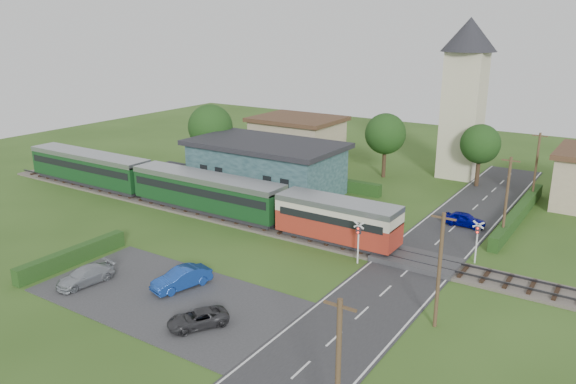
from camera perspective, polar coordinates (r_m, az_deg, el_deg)
The scene contains 31 objects.
ground at distance 45.19m, azimuth -0.01°, elevation -5.25°, with size 120.00×120.00×0.00m, color #2D4C19.
railway_track at distance 46.72m, azimuth 1.34°, elevation -4.36°, with size 76.00×3.20×0.49m.
road at distance 41.00m, azimuth 11.87°, elevation -7.99°, with size 6.00×70.00×0.05m, color #28282B.
car_park at distance 37.63m, azimuth -12.25°, elevation -10.34°, with size 17.00×9.00×0.08m, color #333335.
crossing_deck at distance 42.64m, azimuth 12.89°, elevation -6.77°, with size 6.20×3.40×0.45m, color #333335.
platform at distance 54.65m, azimuth -5.78°, elevation -1.13°, with size 30.00×3.00×0.45m, color gray.
equipment_hut at distance 59.41m, azimuth -11.84°, elevation 1.59°, with size 2.30×2.30×2.55m.
station_building at distance 58.39m, azimuth -2.28°, elevation 2.63°, with size 16.00×9.00×5.30m.
train at distance 53.99m, azimuth -10.80°, elevation 0.59°, with size 43.20×2.90×3.40m.
church_tower at distance 65.87m, azimuth 17.56°, elevation 10.16°, with size 6.00×6.00×17.60m.
house_west at distance 72.43m, azimuth 0.95°, elevation 5.51°, with size 10.80×8.80×5.50m.
hedge_carpark at distance 44.20m, azimuth -21.06°, elevation -6.12°, with size 0.80×9.00×1.20m, color #193814.
hedge_roadside at distance 54.28m, azimuth 22.38°, elevation -2.06°, with size 0.80×18.00×1.20m, color #193814.
hedge_station at distance 62.50m, azimuth 0.14°, elevation 1.66°, with size 22.00×0.80×1.30m, color #193814.
tree_a at distance 66.22m, azimuth -7.88°, elevation 6.56°, with size 5.20×5.20×8.00m.
tree_b at distance 64.28m, azimuth 9.87°, elevation 5.83°, with size 4.60×4.60×7.34m.
tree_c at distance 63.06m, azimuth 18.95°, elevation 4.62°, with size 4.20×4.20×6.78m.
utility_pole_a at distance 23.33m, azimuth 5.09°, elevation -18.14°, with size 1.40×0.22×7.00m.
utility_pole_b at distance 33.11m, azimuth 15.12°, elevation -7.58°, with size 1.40×0.22×7.00m.
utility_pole_c at distance 47.75m, azimuth 21.31°, elevation -0.61°, with size 1.40×0.22×7.00m.
utility_pole_d at distance 59.19m, azimuth 23.88°, elevation 2.31°, with size 1.40×0.22×7.00m.
crossing_signal_near at distance 41.14m, azimuth 7.17°, elevation -4.46°, with size 0.84×0.28×3.28m.
crossing_signal_far at distance 43.13m, azimuth 18.67°, elevation -4.24°, with size 0.84×0.28×3.28m.
streetlamp_west at distance 72.42m, azimuth -5.89°, elevation 5.62°, with size 0.30×0.30×5.15m.
streetlamp_east at distance 63.93m, azimuth 26.20°, elevation 2.47°, with size 0.30×0.30×5.15m.
car_on_road at distance 51.02m, azimuth 17.49°, elevation -2.66°, with size 1.42×3.54×1.20m, color #02047F.
car_park_blue at distance 38.25m, azimuth -10.77°, elevation -8.60°, with size 1.42×4.07×1.34m, color navy.
car_park_silver at distance 40.54m, azimuth -19.89°, elevation -8.00°, with size 1.62×3.97×1.15m, color #989DA4.
car_park_dark at distance 33.66m, azimuth -9.16°, elevation -12.59°, with size 1.63×3.53×0.98m, color #2F2F32.
pedestrian_near at distance 49.62m, azimuth 0.04°, elevation -1.45°, with size 0.71×0.47×1.95m, color gray.
pedestrian_far at distance 57.55m, azimuth -9.55°, elevation 0.89°, with size 0.95×0.74×1.94m, color gray.
Camera 1 is at (23.02, -34.99, 16.96)m, focal length 35.00 mm.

